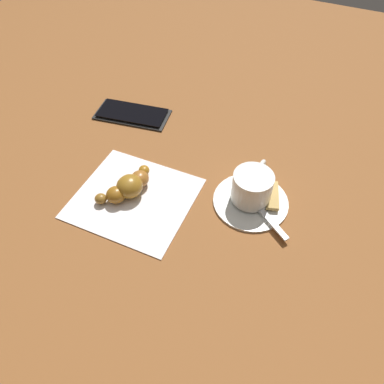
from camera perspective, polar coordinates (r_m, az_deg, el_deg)
The scene contains 8 objects.
ground_plane at distance 0.61m, azimuth 0.68°, elevation -1.29°, with size 1.80×1.80×0.00m, color brown.
saucer at distance 0.61m, azimuth 9.24°, elevation -1.34°, with size 0.13×0.13×0.01m, color white.
espresso_cup at distance 0.59m, azimuth 9.53°, elevation 0.94°, with size 0.07×0.09×0.05m.
teaspoon at distance 0.60m, azimuth 9.51°, elevation -1.21°, with size 0.12×0.09×0.01m.
sugar_packet at distance 0.61m, azimuth 12.54°, elevation -0.50°, with size 0.06×0.02×0.01m, color tan.
napkin at distance 0.62m, azimuth -9.13°, elevation -0.90°, with size 0.19×0.18×0.00m, color white.
croissant at distance 0.61m, azimuth -10.01°, elevation 0.91°, with size 0.08×0.11×0.04m.
cell_phone at distance 0.78m, azimuth -9.40°, elevation 12.07°, with size 0.16×0.09×0.01m.
Camera 1 is at (0.16, -0.35, 0.47)m, focal length 33.80 mm.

